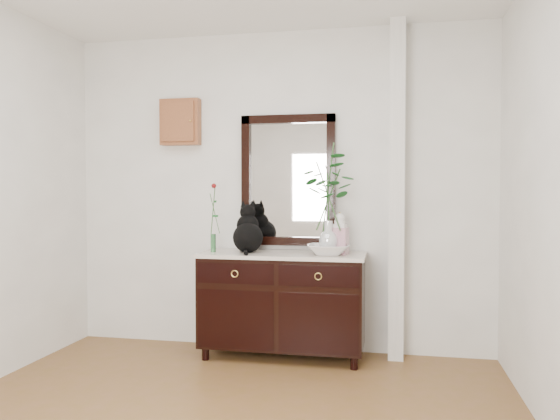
% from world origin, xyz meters
% --- Properties ---
extents(wall_back, '(3.60, 0.04, 2.70)m').
position_xyz_m(wall_back, '(0.00, 1.98, 1.35)').
color(wall_back, white).
rests_on(wall_back, ground).
extents(pilaster, '(0.12, 0.20, 2.70)m').
position_xyz_m(pilaster, '(1.00, 1.90, 1.35)').
color(pilaster, white).
rests_on(pilaster, ground).
extents(sideboard, '(1.33, 0.52, 0.82)m').
position_xyz_m(sideboard, '(0.10, 1.73, 0.47)').
color(sideboard, black).
rests_on(sideboard, ground).
extents(wall_mirror, '(0.80, 0.06, 1.10)m').
position_xyz_m(wall_mirror, '(0.10, 1.97, 1.44)').
color(wall_mirror, black).
rests_on(wall_mirror, wall_back).
extents(key_cabinet, '(0.35, 0.10, 0.40)m').
position_xyz_m(key_cabinet, '(-0.85, 1.94, 1.95)').
color(key_cabinet, brown).
rests_on(key_cabinet, wall_back).
extents(cat, '(0.37, 0.41, 0.40)m').
position_xyz_m(cat, '(-0.19, 1.73, 1.05)').
color(cat, black).
rests_on(cat, sideboard).
extents(lotus_bowl, '(0.34, 0.34, 0.08)m').
position_xyz_m(lotus_bowl, '(0.48, 1.67, 0.89)').
color(lotus_bowl, silver).
rests_on(lotus_bowl, sideboard).
extents(vase_branches, '(0.53, 0.53, 0.87)m').
position_xyz_m(vase_branches, '(0.48, 1.67, 1.30)').
color(vase_branches, silver).
rests_on(vase_branches, lotus_bowl).
extents(bud_vase_rose, '(0.08, 0.08, 0.57)m').
position_xyz_m(bud_vase_rose, '(-0.47, 1.69, 1.14)').
color(bud_vase_rose, '#31683A').
rests_on(bud_vase_rose, sideboard).
extents(ginger_jar, '(0.14, 0.14, 0.34)m').
position_xyz_m(ginger_jar, '(0.56, 1.73, 1.02)').
color(ginger_jar, white).
rests_on(ginger_jar, sideboard).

